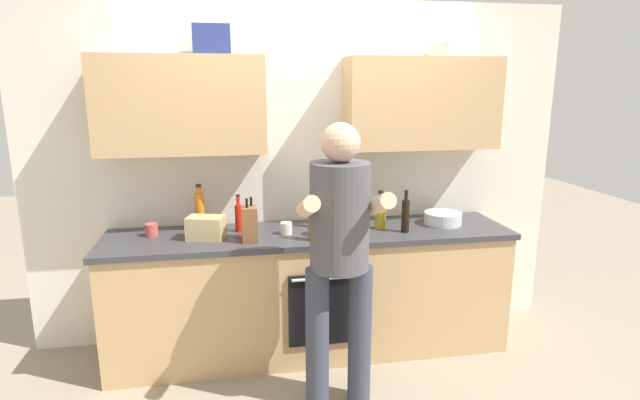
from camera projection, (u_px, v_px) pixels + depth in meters
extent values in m
plane|color=gray|center=(311.00, 348.00, 3.73)|extent=(12.00, 12.00, 0.00)
cube|color=silver|center=(303.00, 174.00, 3.79)|extent=(4.00, 0.06, 2.50)
cube|color=tan|center=(181.00, 105.00, 3.35)|extent=(1.11, 0.32, 0.65)
cube|color=tan|center=(421.00, 103.00, 3.64)|extent=(1.11, 0.32, 0.65)
cylinder|color=silver|center=(447.00, 50.00, 3.58)|extent=(0.29, 0.29, 0.10)
cube|color=navy|center=(212.00, 40.00, 3.29)|extent=(0.24, 0.20, 0.19)
cube|color=tan|center=(311.00, 294.00, 3.63)|extent=(2.80, 0.60, 0.86)
cube|color=#38383D|center=(311.00, 234.00, 3.53)|extent=(2.84, 0.64, 0.04)
cube|color=black|center=(330.00, 309.00, 3.34)|extent=(0.56, 0.02, 0.50)
cylinder|color=silver|center=(331.00, 278.00, 3.27)|extent=(0.52, 0.02, 0.02)
cylinder|color=#383D4C|center=(317.00, 339.00, 2.98)|extent=(0.14, 0.14, 0.88)
cylinder|color=#383D4C|center=(360.00, 335.00, 3.03)|extent=(0.14, 0.14, 0.88)
cylinder|color=#4C4C51|center=(340.00, 216.00, 2.84)|extent=(0.34, 0.34, 0.62)
sphere|color=#D8AD8C|center=(340.00, 142.00, 2.74)|extent=(0.22, 0.22, 0.22)
cylinder|color=#D8AD8C|center=(308.00, 207.00, 2.67)|extent=(0.09, 0.31, 0.19)
cylinder|color=#D8AD8C|center=(380.00, 204.00, 2.73)|extent=(0.09, 0.31, 0.19)
cylinder|color=#198C33|center=(320.00, 211.00, 3.61)|extent=(0.05, 0.05, 0.25)
cylinder|color=#198C33|center=(320.00, 191.00, 3.57)|extent=(0.03, 0.03, 0.05)
cylinder|color=black|center=(320.00, 187.00, 3.57)|extent=(0.03, 0.03, 0.01)
cylinder|color=red|center=(239.00, 218.00, 3.52)|extent=(0.05, 0.05, 0.19)
cylinder|color=red|center=(238.00, 201.00, 3.49)|extent=(0.02, 0.02, 0.06)
cylinder|color=black|center=(238.00, 195.00, 3.48)|extent=(0.03, 0.03, 0.01)
cylinder|color=olive|center=(380.00, 215.00, 3.58)|extent=(0.08, 0.08, 0.20)
cylinder|color=olive|center=(381.00, 197.00, 3.55)|extent=(0.03, 0.03, 0.07)
cylinder|color=black|center=(381.00, 192.00, 3.54)|extent=(0.04, 0.04, 0.02)
cylinder|color=orange|center=(200.00, 212.00, 3.52)|extent=(0.06, 0.06, 0.27)
cylinder|color=orange|center=(199.00, 190.00, 3.49)|extent=(0.03, 0.03, 0.05)
cylinder|color=black|center=(198.00, 186.00, 3.48)|extent=(0.04, 0.04, 0.02)
cylinder|color=black|center=(405.00, 216.00, 3.50)|extent=(0.06, 0.06, 0.23)
cylinder|color=black|center=(406.00, 196.00, 3.46)|extent=(0.02, 0.02, 0.06)
cylinder|color=black|center=(406.00, 191.00, 3.46)|extent=(0.03, 0.03, 0.01)
cylinder|color=#8C4C14|center=(313.00, 225.00, 3.31)|extent=(0.07, 0.07, 0.21)
cylinder|color=#8C4C14|center=(313.00, 205.00, 3.28)|extent=(0.03, 0.03, 0.06)
cylinder|color=black|center=(313.00, 199.00, 3.27)|extent=(0.03, 0.03, 0.01)
cylinder|color=#BF4C47|center=(152.00, 230.00, 3.41)|extent=(0.09, 0.09, 0.09)
cylinder|color=white|center=(286.00, 228.00, 3.47)|extent=(0.08, 0.08, 0.08)
cylinder|color=silver|center=(443.00, 218.00, 3.71)|extent=(0.27, 0.27, 0.09)
cube|color=brown|center=(250.00, 224.00, 3.30)|extent=(0.10, 0.14, 0.23)
cylinder|color=black|center=(247.00, 203.00, 3.25)|extent=(0.02, 0.02, 0.06)
cylinder|color=black|center=(251.00, 201.00, 3.29)|extent=(0.02, 0.02, 0.06)
cylinder|color=#9E6647|center=(334.00, 228.00, 3.41)|extent=(0.14, 0.14, 0.12)
sphere|color=#2D6B28|center=(334.00, 211.00, 3.39)|extent=(0.15, 0.15, 0.15)
cube|color=tan|center=(206.00, 228.00, 3.35)|extent=(0.27, 0.21, 0.15)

